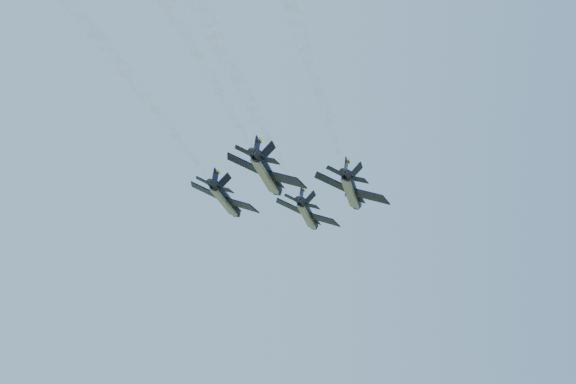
{
  "coord_description": "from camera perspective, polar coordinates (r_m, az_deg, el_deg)",
  "views": [
    {
      "loc": [
        -8.92,
        -108.94,
        81.9
      ],
      "look_at": [
        2.26,
        0.82,
        108.69
      ],
      "focal_mm": 45.0,
      "sensor_mm": 36.0,
      "label": 1
    }
  ],
  "objects": [
    {
      "name": "jet_left",
      "position": [
        114.7,
        -4.91,
        -0.62
      ],
      "size": [
        10.89,
        16.04,
        5.42
      ],
      "rotation": [
        0.0,
        0.44,
        -0.34
      ],
      "color": "black"
    },
    {
      "name": "smoke_trail_lead",
      "position": [
        79.43,
        -5.81,
        5.37
      ],
      "size": [
        23.34,
        62.03,
        2.62
      ],
      "rotation": [
        0.0,
        0.44,
        -0.34
      ],
      "color": "white"
    },
    {
      "name": "smoke_trail_left",
      "position": [
        71.66,
        -17.53,
        8.12
      ],
      "size": [
        23.34,
        62.03,
        2.62
      ],
      "rotation": [
        0.0,
        0.44,
        -0.34
      ],
      "color": "white"
    },
    {
      "name": "smoke_trail_right",
      "position": [
        63.04,
        -1.74,
        10.51
      ],
      "size": [
        23.34,
        62.03,
        2.62
      ],
      "rotation": [
        0.0,
        0.44,
        -0.34
      ],
      "color": "white"
    },
    {
      "name": "jet_slot",
      "position": [
        99.1,
        -1.62,
        1.42
      ],
      "size": [
        10.89,
        16.04,
        5.42
      ],
      "rotation": [
        0.0,
        0.44,
        -0.34
      ],
      "color": "black"
    },
    {
      "name": "jet_right",
      "position": [
        109.0,
        5.09,
        0.08
      ],
      "size": [
        10.89,
        16.04,
        5.42
      ],
      "rotation": [
        0.0,
        0.44,
        -0.34
      ],
      "color": "black"
    },
    {
      "name": "jet_lead",
      "position": [
        125.41,
        1.61,
        -1.79
      ],
      "size": [
        10.89,
        16.04,
        5.42
      ],
      "rotation": [
        0.0,
        0.44,
        -0.34
      ],
      "color": "black"
    },
    {
      "name": "smoke_trail_slot",
      "position": [
        56.06,
        -15.31,
        14.27
      ],
      "size": [
        23.34,
        62.03,
        2.62
      ],
      "rotation": [
        0.0,
        0.44,
        -0.34
      ],
      "color": "white"
    }
  ]
}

